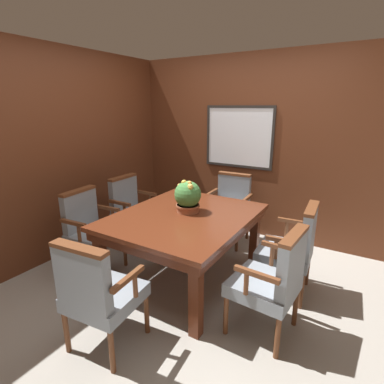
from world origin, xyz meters
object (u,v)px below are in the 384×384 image
object	(u,v)px
chair_right_near	(273,278)
dining_table	(184,223)
chair_left_near	(90,227)
chair_left_far	(132,208)
chair_right_far	(293,246)
potted_plant	(188,197)
chair_head_far	(230,205)
chair_head_near	(98,291)

from	to	relation	value
chair_right_near	dining_table	bearing A→B (deg)	-103.54
chair_left_near	chair_left_far	distance (m)	0.72
chair_right_far	potted_plant	world-z (taller)	potted_plant
dining_table	potted_plant	bearing A→B (deg)	99.37
chair_head_far	chair_left_far	bearing A→B (deg)	-145.74
chair_left_near	chair_head_near	world-z (taller)	same
chair_left_far	potted_plant	distance (m)	1.12
chair_head_far	potted_plant	distance (m)	1.11
dining_table	chair_head_far	bearing A→B (deg)	89.75
dining_table	chair_head_far	distance (m)	1.14
chair_right_near	chair_head_near	bearing A→B (deg)	-47.64
chair_left_far	chair_head_near	size ratio (longest dim) A/B	1.00
chair_left_far	chair_right_far	xyz separation A→B (m)	(2.05, -0.02, 0.00)
dining_table	chair_right_near	world-z (taller)	chair_right_near
dining_table	potted_plant	size ratio (longest dim) A/B	4.49
chair_head_near	chair_right_far	size ratio (longest dim) A/B	1.00
chair_right_far	chair_left_far	bearing A→B (deg)	-94.29
chair_left_far	chair_right_far	size ratio (longest dim) A/B	1.00
dining_table	potted_plant	distance (m)	0.27
chair_head_far	chair_right_far	world-z (taller)	same
chair_head_near	chair_right_near	bearing A→B (deg)	-147.44
dining_table	chair_head_near	world-z (taller)	chair_head_near
chair_head_far	chair_right_far	xyz separation A→B (m)	(1.01, -0.80, 0.00)
chair_left_near	potted_plant	distance (m)	1.15
chair_head_near	potted_plant	size ratio (longest dim) A/B	2.68
chair_head_far	potted_plant	xyz separation A→B (m)	(-0.02, -1.04, 0.39)
chair_head_far	chair_right_far	size ratio (longest dim) A/B	1.00
chair_left_near	chair_left_far	bearing A→B (deg)	-1.38
dining_table	chair_head_far	size ratio (longest dim) A/B	1.68
chair_head_far	chair_left_near	distance (m)	1.80
potted_plant	chair_head_far	bearing A→B (deg)	88.90
chair_left_far	chair_head_near	world-z (taller)	same
chair_left_near	chair_right_far	size ratio (longest dim) A/B	1.00
chair_left_near	chair_right_far	xyz separation A→B (m)	(2.02, 0.70, 0.00)
chair_right_near	chair_head_near	xyz separation A→B (m)	(-1.04, -0.81, 0.00)
chair_head_far	chair_left_far	xyz separation A→B (m)	(-1.04, -0.78, 0.00)
chair_right_far	chair_head_near	bearing A→B (deg)	-38.82
chair_head_far	chair_right_near	distance (m)	1.78
chair_left_far	chair_head_near	bearing A→B (deg)	-146.13
chair_left_far	potted_plant	bearing A→B (deg)	-104.72
chair_left_near	potted_plant	world-z (taller)	potted_plant
chair_head_far	chair_left_near	world-z (taller)	same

